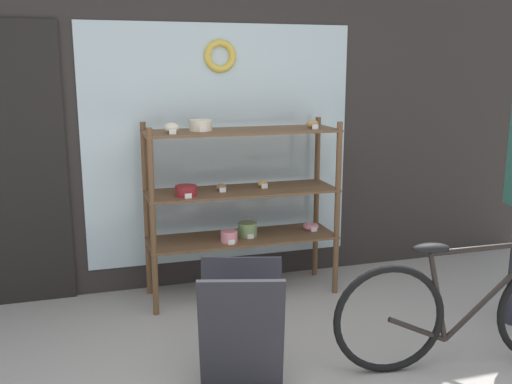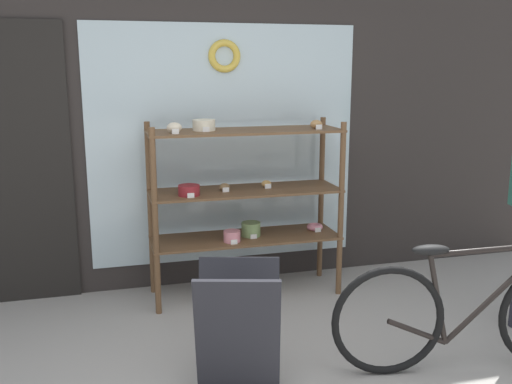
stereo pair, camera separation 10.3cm
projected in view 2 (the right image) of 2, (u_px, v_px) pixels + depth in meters
storefront_facade at (194, 83)px, 4.47m from camera, size 6.31×0.13×3.36m
display_case at (242, 191)px, 4.37m from camera, size 1.46×0.46×1.39m
bicycle at (471, 314)px, 3.33m from camera, size 1.66×0.46×0.80m
sandwich_board at (238, 331)px, 3.08m from camera, size 0.53×0.48×0.73m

